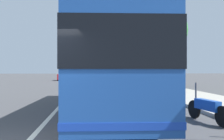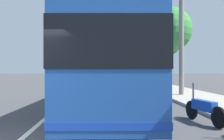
% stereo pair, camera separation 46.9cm
% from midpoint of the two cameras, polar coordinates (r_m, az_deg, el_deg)
% --- Properties ---
extents(sidewalk_curb, '(110.00, 3.60, 0.14)m').
position_cam_midpoint_polar(sidewalk_curb, '(16.39, 18.81, -5.72)').
color(sidewalk_curb, '#9E998E').
rests_on(sidewalk_curb, ground).
extents(lane_divider_line, '(110.00, 0.16, 0.01)m').
position_cam_midpoint_polar(lane_divider_line, '(15.41, -8.87, -6.33)').
color(lane_divider_line, silver).
rests_on(lane_divider_line, ground).
extents(coach_bus, '(11.02, 2.96, 3.39)m').
position_cam_midpoint_polar(coach_bus, '(10.26, 0.92, 1.15)').
color(coach_bus, '#1E4C9E').
rests_on(coach_bus, ground).
extents(motorcycle_mid_row, '(2.06, 0.48, 1.27)m').
position_cam_midpoint_polar(motorcycle_mid_row, '(8.62, 21.88, -8.25)').
color(motorcycle_mid_row, black).
rests_on(motorcycle_mid_row, ground).
extents(car_ahead_same_lane, '(4.15, 2.00, 1.50)m').
position_cam_midpoint_polar(car_ahead_same_lane, '(40.79, -8.87, -1.37)').
color(car_ahead_same_lane, red).
rests_on(car_ahead_same_lane, ground).
extents(car_oncoming, '(4.66, 2.03, 1.59)m').
position_cam_midpoint_polar(car_oncoming, '(49.57, -7.83, -1.08)').
color(car_oncoming, gray).
rests_on(car_oncoming, ground).
extents(car_far_distant, '(4.65, 2.09, 1.52)m').
position_cam_midpoint_polar(car_far_distant, '(55.92, -7.27, -0.98)').
color(car_far_distant, gray).
rests_on(car_far_distant, ground).
extents(car_side_street, '(4.37, 2.04, 1.54)m').
position_cam_midpoint_polar(car_side_street, '(53.14, -1.46, -1.02)').
color(car_side_street, black).
rests_on(car_side_street, ground).
extents(roadside_tree_mid_block, '(3.47, 3.47, 6.52)m').
position_cam_midpoint_polar(roadside_tree_mid_block, '(19.64, 13.69, 8.98)').
color(roadside_tree_mid_block, brown).
rests_on(roadside_tree_mid_block, ground).
extents(roadside_tree_far_block, '(3.97, 3.97, 6.95)m').
position_cam_midpoint_polar(roadside_tree_far_block, '(26.81, 12.12, 6.99)').
color(roadside_tree_far_block, brown).
rests_on(roadside_tree_far_block, ground).
extents(utility_pole, '(0.31, 0.31, 8.86)m').
position_cam_midpoint_polar(utility_pole, '(16.60, 16.51, 9.46)').
color(utility_pole, slate).
rests_on(utility_pole, ground).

